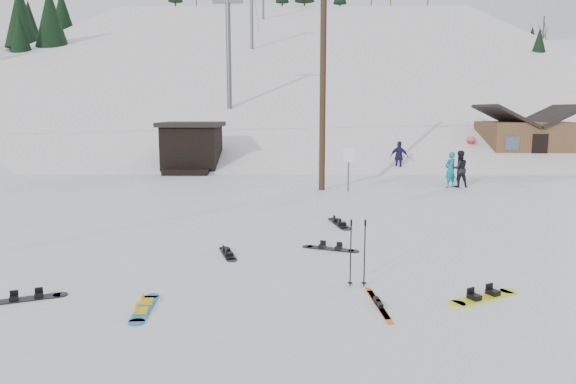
{
  "coord_description": "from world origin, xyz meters",
  "views": [
    {
      "loc": [
        0.9,
        -7.96,
        3.42
      ],
      "look_at": [
        0.69,
        4.65,
        1.4
      ],
      "focal_mm": 32.0,
      "sensor_mm": 36.0,
      "label": 1
    }
  ],
  "objects_px": {
    "utility_pole": "(323,79)",
    "cabin": "(525,142)",
    "hero_skis": "(378,304)",
    "hero_snowboard": "(145,308)"
  },
  "relations": [
    {
      "from": "utility_pole",
      "to": "cabin",
      "type": "distance_m",
      "value": 16.71
    },
    {
      "from": "utility_pole",
      "to": "hero_snowboard",
      "type": "xyz_separation_m",
      "value": [
        -3.74,
        -13.52,
        -4.65
      ]
    },
    {
      "from": "hero_skis",
      "to": "hero_snowboard",
      "type": "bearing_deg",
      "value": 178.46
    },
    {
      "from": "cabin",
      "to": "utility_pole",
      "type": "bearing_deg",
      "value": -142.44
    },
    {
      "from": "utility_pole",
      "to": "cabin",
      "type": "height_order",
      "value": "utility_pole"
    },
    {
      "from": "utility_pole",
      "to": "hero_skis",
      "type": "relative_size",
      "value": 5.31
    },
    {
      "from": "hero_skis",
      "to": "utility_pole",
      "type": "bearing_deg",
      "value": 86.49
    },
    {
      "from": "cabin",
      "to": "hero_snowboard",
      "type": "relative_size",
      "value": 3.73
    },
    {
      "from": "cabin",
      "to": "hero_snowboard",
      "type": "height_order",
      "value": "cabin"
    },
    {
      "from": "utility_pole",
      "to": "cabin",
      "type": "relative_size",
      "value": 1.67
    }
  ]
}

